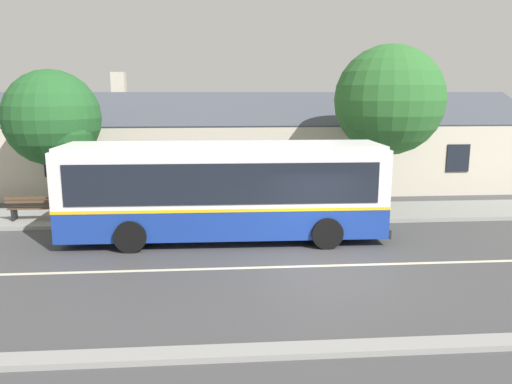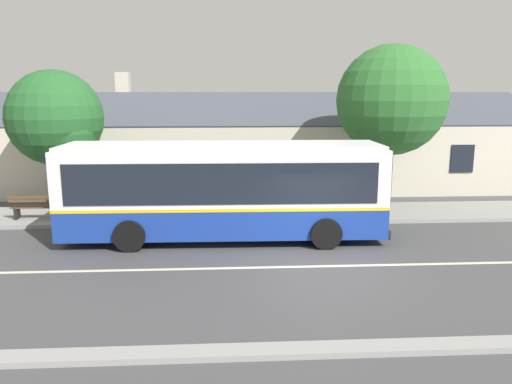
{
  "view_description": "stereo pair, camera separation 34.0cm",
  "coord_description": "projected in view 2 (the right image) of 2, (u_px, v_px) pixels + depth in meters",
  "views": [
    {
      "loc": [
        -2.98,
        -13.35,
        4.88
      ],
      "look_at": [
        -1.64,
        3.75,
        1.43
      ],
      "focal_mm": 35.0,
      "sensor_mm": 36.0,
      "label": 1
    },
    {
      "loc": [
        -2.64,
        -13.37,
        4.88
      ],
      "look_at": [
        -1.64,
        3.75,
        1.43
      ],
      "focal_mm": 35.0,
      "sensor_mm": 36.0,
      "label": 2
    }
  ],
  "objects": [
    {
      "name": "community_building",
      "position": [
        260.0,
        151.0,
        26.8
      ],
      "size": [
        26.98,
        8.15,
        5.9
      ],
      "color": "beige",
      "rests_on": "ground"
    },
    {
      "name": "bench_down_street",
      "position": [
        139.0,
        204.0,
        19.6
      ],
      "size": [
        1.64,
        0.51,
        0.94
      ],
      "color": "brown",
      "rests_on": "sidewalk_far"
    },
    {
      "name": "transit_bus",
      "position": [
        224.0,
        189.0,
        16.54
      ],
      "size": [
        10.62,
        2.9,
        3.22
      ],
      "color": "navy",
      "rests_on": "ground"
    },
    {
      "name": "street_tree_secondary",
      "position": [
        57.0,
        121.0,
        19.6
      ],
      "size": [
        3.75,
        3.75,
        5.76
      ],
      "color": "#4C3828",
      "rests_on": "ground"
    },
    {
      "name": "bench_by_building",
      "position": [
        36.0,
        208.0,
        18.82
      ],
      "size": [
        1.85,
        0.51,
        0.94
      ],
      "color": "brown",
      "rests_on": "sidewalk_far"
    },
    {
      "name": "curb_near",
      "position": [
        367.0,
        348.0,
        9.54
      ],
      "size": [
        60.0,
        0.5,
        0.12
      ],
      "primitive_type": "cube",
      "color": "gray",
      "rests_on": "ground"
    },
    {
      "name": "lane_divider_stripe",
      "position": [
        321.0,
        266.0,
        14.2
      ],
      "size": [
        60.0,
        0.16,
        0.01
      ],
      "primitive_type": "cube",
      "color": "beige",
      "rests_on": "ground"
    },
    {
      "name": "street_tree_primary",
      "position": [
        392.0,
        101.0,
        20.15
      ],
      "size": [
        4.45,
        4.45,
        6.78
      ],
      "color": "#4C3828",
      "rests_on": "ground"
    },
    {
      "name": "sidewalk_far",
      "position": [
        293.0,
        214.0,
        20.06
      ],
      "size": [
        60.0,
        3.0,
        0.15
      ],
      "primitive_type": "cube",
      "color": "gray",
      "rests_on": "ground"
    },
    {
      "name": "ground_plane",
      "position": [
        321.0,
        266.0,
        14.2
      ],
      "size": [
        300.0,
        300.0,
        0.0
      ],
      "primitive_type": "plane",
      "color": "#424244"
    }
  ]
}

